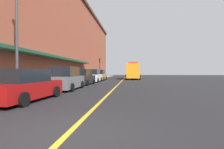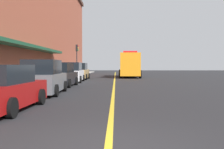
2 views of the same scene
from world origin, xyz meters
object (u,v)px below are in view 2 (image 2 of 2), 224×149
parked_car_3 (72,73)px  parked_car_4 (79,72)px  parked_car_0 (2,89)px  traffic_light_near (77,54)px  parked_car_2 (61,76)px  parking_meter_2 (69,70)px  parked_car_1 (43,78)px  utility_truck (129,65)px

parked_car_3 → parked_car_4: (0.02, 5.19, -0.01)m
parked_car_0 → parked_car_3: size_ratio=1.01×
parked_car_0 → traffic_light_near: 28.68m
parked_car_2 → parked_car_4: (-0.04, 10.62, 0.03)m
parking_meter_2 → traffic_light_near: size_ratio=0.31×
parked_car_3 → parking_meter_2: (-1.32, 5.96, 0.19)m
parked_car_0 → parked_car_3: (-0.17, 16.44, 0.10)m
parked_car_1 → utility_truck: bearing=-17.1°
parked_car_3 → traffic_light_near: size_ratio=1.10×
parked_car_3 → parked_car_4: size_ratio=1.11×
parked_car_3 → parked_car_1: bearing=179.6°
parked_car_0 → utility_truck: utility_truck is taller
parked_car_2 → parked_car_3: parked_car_3 is taller
parked_car_1 → parked_car_2: size_ratio=1.07×
parked_car_3 → utility_truck: bearing=-30.5°
parked_car_1 → parked_car_4: (-0.14, 16.07, -0.02)m
parked_car_3 → parked_car_4: parked_car_3 is taller
parked_car_3 → parked_car_2: bearing=179.3°
parked_car_3 → utility_truck: size_ratio=0.54×
parked_car_1 → parked_car_3: size_ratio=1.03×
parked_car_3 → utility_truck: 12.24m
parked_car_0 → parked_car_1: 5.56m
traffic_light_near → parking_meter_2: bearing=-90.6°
parked_car_0 → parked_car_1: size_ratio=0.98×
parked_car_1 → parked_car_3: bearing=-1.1°
parked_car_2 → traffic_light_near: bearing=6.5°
parked_car_4 → utility_truck: 8.13m
parked_car_3 → utility_truck: utility_truck is taller
parked_car_0 → parked_car_4: size_ratio=1.11×
utility_truck → parking_meter_2: size_ratio=6.57×
parked_car_1 → parked_car_4: parked_car_1 is taller
parked_car_1 → parked_car_2: parked_car_1 is taller
parked_car_1 → traffic_light_near: 23.14m
parked_car_1 → parking_meter_2: bearing=3.0°
parked_car_2 → traffic_light_near: traffic_light_near is taller
parked_car_3 → parking_meter_2: 6.10m
parked_car_1 → parked_car_2: bearing=-0.9°
utility_truck → parked_car_2: bearing=-19.0°
parked_car_3 → utility_truck: (5.98, 10.66, 0.73)m
parked_car_4 → traffic_light_near: size_ratio=0.99×
parked_car_1 → parked_car_4: size_ratio=1.13×
parked_car_1 → parked_car_4: 16.07m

